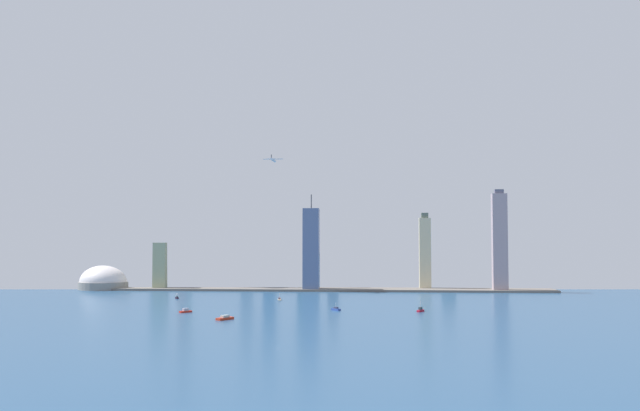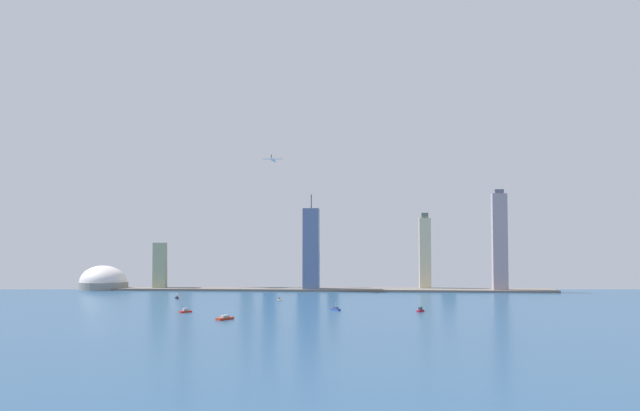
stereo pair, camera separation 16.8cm
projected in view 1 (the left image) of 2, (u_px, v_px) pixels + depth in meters
name	position (u px, v px, depth m)	size (l,w,h in m)	color
ground_plane	(278.00, 345.00, 472.97)	(6000.00, 6000.00, 0.00)	navy
waterfront_pier	(322.00, 289.00, 978.07)	(687.55, 51.38, 3.17)	#69625B
observation_tower	(183.00, 204.00, 1031.44)	(36.30, 36.30, 304.61)	#BFA49D
stadium_dome	(105.00, 282.00, 1008.36)	(79.73, 79.73, 52.01)	gray
skyscraper_0	(187.00, 247.00, 1067.69)	(13.81, 18.59, 130.11)	beige
skyscraper_1	(270.00, 246.00, 1059.06)	(19.18, 25.95, 147.75)	#466991
skyscraper_2	(159.00, 254.00, 1095.61)	(18.96, 21.65, 107.50)	slate
skyscraper_3	(333.00, 266.00, 1032.97)	(16.77, 12.47, 68.55)	slate
skyscraper_4	(448.00, 274.00, 1016.73)	(22.49, 13.13, 53.41)	gray
skyscraper_5	(161.00, 266.00, 999.37)	(19.60, 20.17, 71.88)	#9CA680
skyscraper_6	(311.00, 249.00, 974.64)	(24.07, 25.87, 144.48)	slate
skyscraper_7	(425.00, 253.00, 990.88)	(17.43, 12.21, 117.42)	beige
skyscraper_8	(500.00, 242.00, 954.50)	(21.59, 13.07, 150.58)	#A48F97
skyscraper_9	(305.00, 250.00, 1028.13)	(21.78, 25.85, 124.97)	teal
skyscraper_10	(247.00, 247.00, 1072.96)	(17.76, 21.60, 134.27)	#A2A6AD
boat_0	(186.00, 311.00, 684.47)	(12.59, 12.65, 4.44)	red
boat_1	(279.00, 299.00, 822.46)	(5.86, 16.09, 10.04)	beige
boat_2	(225.00, 318.00, 622.97)	(15.91, 18.18, 4.37)	#AB2D1A
boat_3	(177.00, 298.00, 842.62)	(6.14, 7.17, 7.25)	black
boat_4	(420.00, 310.00, 690.55)	(8.83, 11.62, 11.69)	#B0192D
boat_5	(336.00, 309.00, 703.98)	(10.96, 11.06, 8.20)	#28438E
airplane	(273.00, 160.00, 981.87)	(30.76, 32.44, 8.45)	silver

